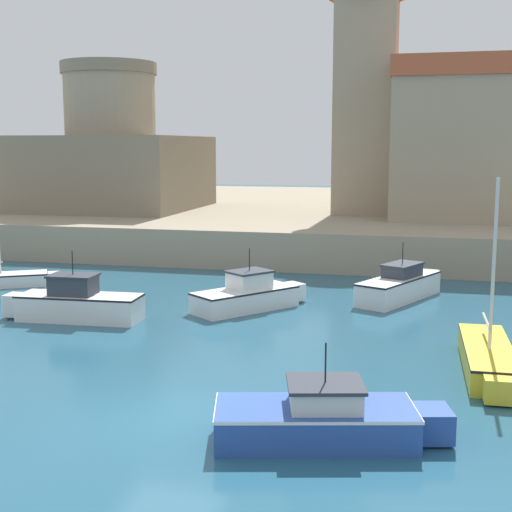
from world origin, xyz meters
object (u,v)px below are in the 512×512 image
at_px(sailboat_yellow_6, 488,357).
at_px(fortress, 112,159).
at_px(motorboat_blue_7, 324,418).
at_px(church, 447,131).
at_px(motorboat_white_1, 401,285).
at_px(motorboat_white_5, 76,303).
at_px(motorboat_white_3, 249,295).

height_order(sailboat_yellow_6, fortress, fortress).
relative_size(motorboat_blue_7, church, 0.34).
distance_m(motorboat_white_1, sailboat_yellow_6, 9.91).
height_order(motorboat_white_1, motorboat_blue_7, motorboat_white_1).
bearing_deg(fortress, motorboat_white_5, -68.38).
height_order(motorboat_white_5, church, church).
relative_size(church, fortress, 1.34).
relative_size(sailboat_yellow_6, fortress, 0.48).
relative_size(motorboat_white_5, church, 0.34).
bearing_deg(fortress, motorboat_white_1, -38.27).
distance_m(motorboat_blue_7, church, 35.12).
xyz_separation_m(motorboat_blue_7, fortress, (-19.92, 32.07, 5.03)).
height_order(motorboat_white_3, sailboat_yellow_6, sailboat_yellow_6).
bearing_deg(motorboat_white_5, motorboat_white_1, 29.51).
xyz_separation_m(sailboat_yellow_6, fortress, (-23.87, 26.04, 5.12)).
relative_size(sailboat_yellow_6, church, 0.36).
bearing_deg(fortress, motorboat_white_3, -52.84).
relative_size(motorboat_white_1, church, 0.36).
bearing_deg(church, fortress, -174.50).
relative_size(motorboat_white_5, sailboat_yellow_6, 0.94).
height_order(motorboat_white_5, sailboat_yellow_6, sailboat_yellow_6).
xyz_separation_m(motorboat_white_3, fortress, (-15.11, 19.93, 4.97)).
bearing_deg(motorboat_white_1, motorboat_white_3, -150.14).
height_order(sailboat_yellow_6, motorboat_blue_7, sailboat_yellow_6).
distance_m(motorboat_white_5, church, 29.72).
height_order(motorboat_white_3, motorboat_blue_7, motorboat_white_3).
relative_size(motorboat_white_1, fortress, 0.48).
bearing_deg(church, motorboat_blue_7, -95.12).
height_order(motorboat_white_1, motorboat_white_5, motorboat_white_5).
xyz_separation_m(motorboat_white_1, motorboat_white_5, (-11.78, -6.67, 0.04)).
distance_m(sailboat_yellow_6, church, 29.13).
distance_m(motorboat_white_3, sailboat_yellow_6, 10.68).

